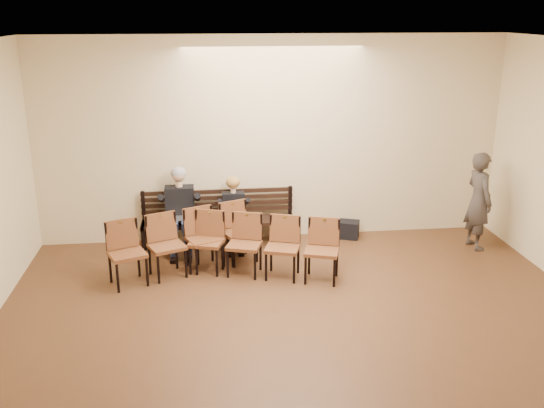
{
  "coord_description": "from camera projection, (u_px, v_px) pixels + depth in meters",
  "views": [
    {
      "loc": [
        -1.2,
        -5.11,
        3.88
      ],
      "look_at": [
        -0.12,
        4.05,
        0.9
      ],
      "focal_mm": 40.0,
      "sensor_mm": 36.0,
      "label": 1
    }
  ],
  "objects": [
    {
      "name": "bench",
      "position": [
        219.0,
        233.0,
        10.37
      ],
      "size": [
        2.6,
        0.9,
        0.45
      ],
      "primitive_type": "cube",
      "color": "black",
      "rests_on": "ground"
    },
    {
      "name": "laptop",
      "position": [
        180.0,
        220.0,
        9.94
      ],
      "size": [
        0.4,
        0.33,
        0.26
      ],
      "primitive_type": "cube",
      "rotation": [
        0.0,
        0.0,
        -0.15
      ],
      "color": "silver",
      "rests_on": "bench"
    },
    {
      "name": "water_bottle",
      "position": [
        242.0,
        221.0,
        9.94
      ],
      "size": [
        0.08,
        0.08,
        0.24
      ],
      "primitive_type": "cylinder",
      "rotation": [
        0.0,
        0.0,
        -0.05
      ],
      "color": "silver",
      "rests_on": "bench"
    },
    {
      "name": "passerby",
      "position": [
        479.0,
        194.0,
        10.06
      ],
      "size": [
        0.54,
        0.75,
        1.9
      ],
      "primitive_type": "imported",
      "rotation": [
        0.0,
        0.0,
        1.7
      ],
      "color": "#3C3631",
      "rests_on": "ground"
    },
    {
      "name": "seated_man",
      "position": [
        180.0,
        209.0,
        10.04
      ],
      "size": [
        0.59,
        0.82,
        1.43
      ],
      "primitive_type": null,
      "color": "black",
      "rests_on": "ground"
    },
    {
      "name": "chair_row_back",
      "position": [
        263.0,
        247.0,
        9.11
      ],
      "size": [
        2.31,
        1.19,
        0.93
      ],
      "primitive_type": "cube",
      "rotation": [
        0.0,
        0.0,
        -0.32
      ],
      "color": "brown",
      "rests_on": "ground"
    },
    {
      "name": "seated_woman",
      "position": [
        234.0,
        217.0,
        10.19
      ],
      "size": [
        0.46,
        0.64,
        1.08
      ],
      "primitive_type": null,
      "color": "black",
      "rests_on": "ground"
    },
    {
      "name": "room_walls",
      "position": [
        322.0,
        148.0,
        6.12
      ],
      "size": [
        8.02,
        10.01,
        3.51
      ],
      "color": "beige",
      "rests_on": "ground"
    },
    {
      "name": "chair_row_front",
      "position": [
        186.0,
        243.0,
        9.24
      ],
      "size": [
        2.34,
        1.38,
        0.95
      ],
      "primitive_type": "cube",
      "rotation": [
        0.0,
        0.0,
        0.4
      ],
      "color": "brown",
      "rests_on": "ground"
    },
    {
      "name": "bag",
      "position": [
        347.0,
        229.0,
        10.74
      ],
      "size": [
        0.49,
        0.41,
        0.31
      ],
      "primitive_type": "cube",
      "rotation": [
        0.0,
        0.0,
        -0.36
      ],
      "color": "black",
      "rests_on": "ground"
    }
  ]
}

